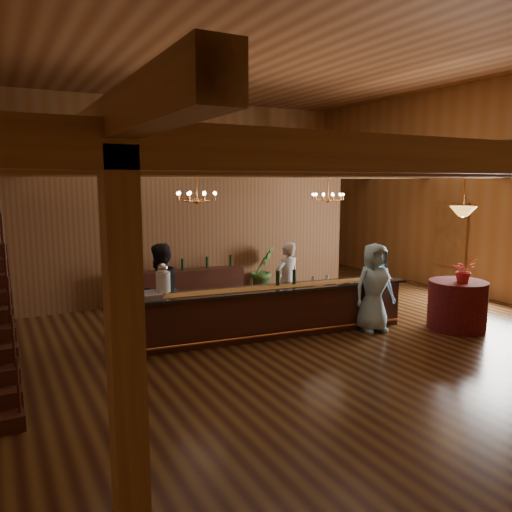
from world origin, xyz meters
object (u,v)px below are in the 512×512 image
backbar_shelf (183,287)px  chandelier_right (328,196)px  tasting_bar (273,311)px  staff_second (160,292)px  chandelier_left (197,196)px  beverage_dispenser (163,280)px  guest (374,288)px  bartender (287,282)px  raffle_drum (372,271)px  pendant_lamp (463,211)px  round_table (457,305)px  floor_plant (263,270)px

backbar_shelf → chandelier_right: size_ratio=3.75×
tasting_bar → chandelier_right: chandelier_right is taller
chandelier_right → staff_second: 5.41m
chandelier_left → chandelier_right: bearing=17.0°
beverage_dispenser → chandelier_left: chandelier_left is taller
chandelier_right → guest: size_ratio=0.45×
backbar_shelf → chandelier_right: (3.61, -0.97, 2.18)m
beverage_dispenser → bartender: size_ratio=0.35×
beverage_dispenser → guest: (4.02, -1.00, -0.35)m
raffle_drum → pendant_lamp: pendant_lamp is taller
chandelier_right → pendant_lamp: (0.59, -3.67, -0.20)m
bartender → backbar_shelf: bearing=-69.8°
raffle_drum → staff_second: (-4.19, 1.12, -0.21)m
tasting_bar → chandelier_left: bearing=145.0°
chandelier_left → staff_second: size_ratio=0.43×
beverage_dispenser → guest: size_ratio=0.34×
raffle_drum → chandelier_right: chandelier_right is taller
backbar_shelf → pendant_lamp: pendant_lamp is taller
pendant_lamp → staff_second: (-5.52, 2.22, -1.48)m
round_table → floor_plant: size_ratio=0.90×
chandelier_left → pendant_lamp: size_ratio=0.89×
backbar_shelf → guest: 4.75m
tasting_bar → chandelier_right: 4.27m
guest → pendant_lamp: bearing=-16.1°
tasting_bar → bartender: size_ratio=3.36×
guest → floor_plant: (-0.30, 4.03, -0.25)m
chandelier_left → floor_plant: size_ratio=0.63×
chandelier_right → staff_second: size_ratio=0.43×
chandelier_right → guest: chandelier_right is taller
staff_second → raffle_drum: bearing=132.9°
floor_plant → raffle_drum: bearing=-81.1°
beverage_dispenser → pendant_lamp: bearing=-16.8°
backbar_shelf → raffle_drum: bearing=-43.0°
tasting_bar → floor_plant: 3.71m
backbar_shelf → round_table: (4.20, -4.64, 0.07)m
raffle_drum → guest: (-0.27, -0.40, -0.24)m
chandelier_right → pendant_lamp: size_ratio=0.89×
floor_plant → tasting_bar: bearing=-116.1°
backbar_shelf → floor_plant: 2.31m
tasting_bar → bartender: (0.76, 0.72, 0.38)m
backbar_shelf → floor_plant: bearing=10.2°
chandelier_left → raffle_drum: bearing=-21.6°
raffle_drum → beverage_dispenser: bearing=172.1°
chandelier_right → floor_plant: size_ratio=0.63×
beverage_dispenser → raffle_drum: size_ratio=1.76×
raffle_drum → bartender: size_ratio=0.20×
raffle_drum → chandelier_left: (-3.34, 1.32, 1.57)m
chandelier_right → staff_second: (-4.93, -1.45, -1.68)m
beverage_dispenser → chandelier_right: bearing=21.4°
backbar_shelf → pendant_lamp: size_ratio=3.33×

